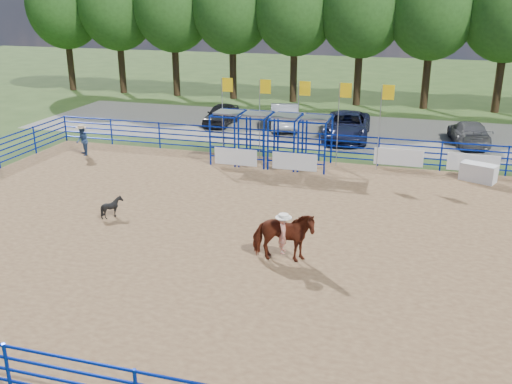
% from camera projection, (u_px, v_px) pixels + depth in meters
% --- Properties ---
extents(ground, '(120.00, 120.00, 0.00)m').
position_uv_depth(ground, '(269.00, 237.00, 20.52)').
color(ground, '#385221').
rests_on(ground, ground).
extents(arena_dirt, '(30.00, 20.00, 0.02)m').
position_uv_depth(arena_dirt, '(269.00, 237.00, 20.52)').
color(arena_dirt, olive).
rests_on(arena_dirt, ground).
extents(gravel_strip, '(40.00, 10.00, 0.01)m').
position_uv_depth(gravel_strip, '(339.00, 131.00, 35.89)').
color(gravel_strip, gray).
rests_on(gravel_strip, ground).
extents(announcer_table, '(1.72, 1.27, 0.83)m').
position_uv_depth(announcer_table, '(478.00, 172.00, 26.31)').
color(announcer_table, white).
rests_on(announcer_table, arena_dirt).
extents(horse_and_rider, '(2.16, 1.17, 2.26)m').
position_uv_depth(horse_and_rider, '(283.00, 235.00, 18.37)').
color(horse_and_rider, '#622413').
rests_on(horse_and_rider, arena_dirt).
extents(calf, '(0.87, 0.81, 0.83)m').
position_uv_depth(calf, '(112.00, 207.00, 22.12)').
color(calf, black).
rests_on(calf, arena_dirt).
extents(spectator_cowboy, '(0.95, 0.96, 1.61)m').
position_uv_depth(spectator_cowboy, '(82.00, 140.00, 30.32)').
color(spectator_cowboy, navy).
rests_on(spectator_cowboy, arena_dirt).
extents(car_a, '(1.57, 3.90, 1.33)m').
position_uv_depth(car_a, '(221.00, 114.00, 37.42)').
color(car_a, black).
rests_on(car_a, gravel_strip).
extents(car_b, '(2.91, 5.12, 1.60)m').
position_uv_depth(car_b, '(284.00, 115.00, 36.48)').
color(car_b, '#9DA0A5').
rests_on(car_b, gravel_strip).
extents(car_c, '(2.87, 5.70, 1.55)m').
position_uv_depth(car_c, '(347.00, 126.00, 33.78)').
color(car_c, '#161B38').
rests_on(car_c, gravel_strip).
extents(car_d, '(2.41, 4.75, 1.32)m').
position_uv_depth(car_d, '(469.00, 133.00, 32.68)').
color(car_d, '#555457').
rests_on(car_d, gravel_strip).
extents(perimeter_fence, '(30.10, 20.10, 1.50)m').
position_uv_depth(perimeter_fence, '(269.00, 218.00, 20.27)').
color(perimeter_fence, '#0722A4').
rests_on(perimeter_fence, ground).
extents(chute_assembly, '(19.32, 2.41, 4.20)m').
position_uv_depth(chute_assembly, '(278.00, 140.00, 28.59)').
color(chute_assembly, '#0722A4').
rests_on(chute_assembly, ground).
extents(treeline, '(56.40, 6.40, 11.24)m').
position_uv_depth(treeline, '(362.00, 2.00, 41.51)').
color(treeline, '#3F2B19').
rests_on(treeline, ground).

